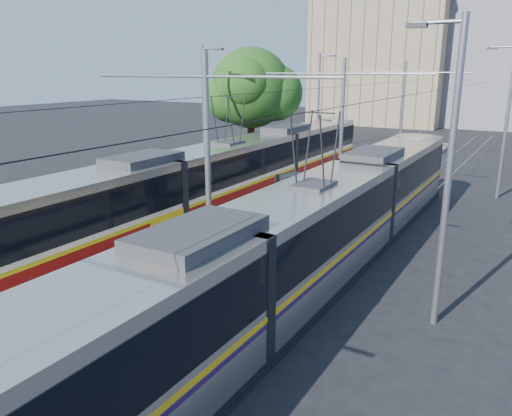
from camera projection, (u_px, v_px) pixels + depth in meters
The scene contains 11 objects.
platform at pixel (316, 206), 24.78m from camera, with size 4.00×50.00×0.30m, color gray.
tactile_strip_left at pixel (290, 199), 25.45m from camera, with size 0.70×50.00×0.01m, color gray.
tactile_strip_right at pixel (344, 207), 24.03m from camera, with size 0.70×50.00×0.01m, color gray.
rails at pixel (316, 209), 24.82m from camera, with size 8.71×70.00×0.03m.
tram_left at pixel (229, 176), 24.19m from camera, with size 2.43×29.48×5.50m.
tram_right at pixel (312, 231), 15.47m from camera, with size 2.43×28.81×5.50m.
catenary at pixel (292, 123), 21.25m from camera, with size 9.20×70.00×7.00m.
street_lamps at pixel (349, 118), 27.01m from camera, with size 15.18×38.22×8.00m.
shelter at pixel (291, 204), 19.68m from camera, with size 1.04×1.29×2.49m.
tree at pixel (257, 90), 31.68m from camera, with size 5.57×5.15×8.09m.
building_left at pixel (384, 61), 63.31m from camera, with size 16.32×12.24×15.35m.
Camera 1 is at (9.59, -5.09, 6.71)m, focal length 35.00 mm.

